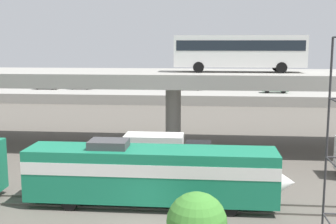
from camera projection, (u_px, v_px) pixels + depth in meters
name	position (u px, v px, depth m)	size (l,w,h in m)	color
rail_strip_near	(151.00, 209.00, 27.23)	(110.00, 0.12, 0.12)	#59544C
rail_strip_far	(154.00, 200.00, 28.70)	(110.00, 0.12, 0.12)	#59544C
train_locomotive	(163.00, 172.00, 27.57)	(16.65, 3.04, 4.18)	#197A56
highway_overpass	(173.00, 79.00, 42.67)	(96.00, 10.08, 7.48)	gray
transit_bus_on_overpass	(239.00, 50.00, 40.92)	(12.00, 2.68, 3.40)	silver
service_truck_east	(165.00, 152.00, 34.93)	(6.80, 2.46, 3.04)	black
pier_parking_lot	(189.00, 96.00, 78.01)	(76.04, 12.11, 1.69)	gray
parked_car_0	(47.00, 85.00, 81.93)	(4.68, 1.87, 1.50)	silver
parked_car_1	(190.00, 86.00, 80.54)	(4.51, 1.98, 1.50)	#B7B7BC
parked_car_3	(275.00, 88.00, 75.95)	(4.44, 1.84, 1.50)	#0C4C26
parked_car_4	(81.00, 85.00, 82.15)	(4.49, 1.99, 1.50)	#515459
harbor_water	(194.00, 88.00, 100.76)	(140.00, 36.00, 0.01)	#2D5170
shrub_right	(197.00, 222.00, 21.63)	(2.99, 2.99, 2.99)	#408430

